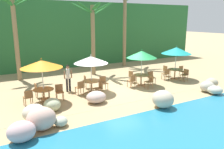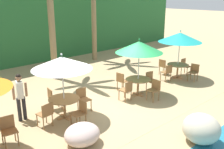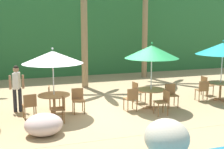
{
  "view_description": "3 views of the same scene",
  "coord_description": "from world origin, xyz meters",
  "px_view_note": "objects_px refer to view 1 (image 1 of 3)",
  "views": [
    {
      "loc": [
        -7.6,
        -12.32,
        4.39
      ],
      "look_at": [
        -0.77,
        -0.1,
        1.01
      ],
      "focal_mm": 36.62,
      "sensor_mm": 36.0,
      "label": 1
    },
    {
      "loc": [
        -6.49,
        -7.24,
        4.26
      ],
      "look_at": [
        0.19,
        0.11,
        1.14
      ],
      "focal_mm": 41.34,
      "sensor_mm": 36.0,
      "label": 2
    },
    {
      "loc": [
        -3.34,
        -9.93,
        3.11
      ],
      "look_at": [
        0.02,
        0.12,
        1.33
      ],
      "focal_mm": 47.22,
      "sensor_mm": 36.0,
      "label": 3
    }
  ],
  "objects_px": {
    "chair_green_seaward": "(151,77)",
    "chair_teal_right": "(185,74)",
    "chair_orange_right": "(47,98)",
    "dining_table_white": "(91,83)",
    "dining_table_orange": "(44,91)",
    "chair_white_left": "(80,87)",
    "chair_green_left": "(132,80)",
    "chair_orange_left": "(28,97)",
    "chair_orange_inland": "(38,89)",
    "chair_teal_left": "(166,73)",
    "chair_teal_seaward": "(182,71)",
    "chair_teal_inland": "(166,70)",
    "chair_white_seaward": "(103,82)",
    "dining_table_green": "(141,77)",
    "chair_white_inland": "(87,81)",
    "umbrella_orange": "(42,64)",
    "waiter_in_white": "(68,76)",
    "chair_green_right": "(150,81)",
    "palm_tree_nearest": "(15,25)",
    "chair_green_inland": "(132,76)",
    "dining_table_teal": "(175,71)",
    "umbrella_green": "(142,54)",
    "chair_orange_seaward": "(59,91)",
    "umbrella_white": "(91,60)",
    "palm_tree_second": "(93,25)",
    "chair_white_right": "(99,87)",
    "umbrella_teal": "(176,50)",
    "palm_tree_third": "(125,16)"
  },
  "relations": [
    {
      "from": "chair_white_left",
      "to": "chair_green_left",
      "type": "bearing_deg",
      "value": -3.65
    },
    {
      "from": "chair_green_seaward",
      "to": "chair_teal_right",
      "type": "height_order",
      "value": "same"
    },
    {
      "from": "dining_table_white",
      "to": "palm_tree_nearest",
      "type": "relative_size",
      "value": 0.18
    },
    {
      "from": "palm_tree_nearest",
      "to": "dining_table_teal",
      "type": "bearing_deg",
      "value": -27.7
    },
    {
      "from": "chair_orange_left",
      "to": "chair_teal_left",
      "type": "bearing_deg",
      "value": 3.0
    },
    {
      "from": "chair_orange_inland",
      "to": "dining_table_white",
      "type": "relative_size",
      "value": 0.79
    },
    {
      "from": "chair_orange_right",
      "to": "dining_table_white",
      "type": "distance_m",
      "value": 3.25
    },
    {
      "from": "dining_table_orange",
      "to": "chair_orange_inland",
      "type": "relative_size",
      "value": 1.26
    },
    {
      "from": "dining_table_teal",
      "to": "chair_teal_right",
      "type": "bearing_deg",
      "value": -76.98
    },
    {
      "from": "chair_white_seaward",
      "to": "chair_orange_right",
      "type": "bearing_deg",
      "value": -161.9
    },
    {
      "from": "chair_white_inland",
      "to": "chair_green_inland",
      "type": "distance_m",
      "value": 3.35
    },
    {
      "from": "umbrella_orange",
      "to": "chair_teal_inland",
      "type": "relative_size",
      "value": 2.8
    },
    {
      "from": "chair_green_seaward",
      "to": "umbrella_orange",
      "type": "bearing_deg",
      "value": -179.53
    },
    {
      "from": "umbrella_green",
      "to": "palm_tree_nearest",
      "type": "bearing_deg",
      "value": 141.16
    },
    {
      "from": "chair_white_seaward",
      "to": "chair_green_seaward",
      "type": "xyz_separation_m",
      "value": [
        3.56,
        -0.35,
        0.0
      ]
    },
    {
      "from": "chair_orange_right",
      "to": "umbrella_white",
      "type": "relative_size",
      "value": 0.37
    },
    {
      "from": "chair_green_left",
      "to": "waiter_in_white",
      "type": "height_order",
      "value": "waiter_in_white"
    },
    {
      "from": "chair_green_left",
      "to": "chair_teal_inland",
      "type": "distance_m",
      "value": 4.23
    },
    {
      "from": "chair_teal_inland",
      "to": "palm_tree_nearest",
      "type": "distance_m",
      "value": 11.72
    },
    {
      "from": "dining_table_white",
      "to": "chair_green_right",
      "type": "relative_size",
      "value": 1.26
    },
    {
      "from": "chair_green_seaward",
      "to": "palm_tree_second",
      "type": "relative_size",
      "value": 0.15
    },
    {
      "from": "chair_teal_left",
      "to": "palm_tree_second",
      "type": "relative_size",
      "value": 0.15
    },
    {
      "from": "palm_tree_second",
      "to": "waiter_in_white",
      "type": "xyz_separation_m",
      "value": [
        -3.3,
        -3.42,
        -2.96
      ]
    },
    {
      "from": "chair_white_inland",
      "to": "waiter_in_white",
      "type": "bearing_deg",
      "value": -179.21
    },
    {
      "from": "chair_orange_right",
      "to": "chair_green_inland",
      "type": "bearing_deg",
      "value": 15.39
    },
    {
      "from": "chair_orange_right",
      "to": "dining_table_white",
      "type": "xyz_separation_m",
      "value": [
        3.01,
        1.2,
        0.1
      ]
    },
    {
      "from": "dining_table_white",
      "to": "dining_table_orange",
      "type": "bearing_deg",
      "value": -173.32
    },
    {
      "from": "chair_orange_inland",
      "to": "chair_green_left",
      "type": "bearing_deg",
      "value": -8.93
    },
    {
      "from": "umbrella_orange",
      "to": "chair_orange_seaward",
      "type": "bearing_deg",
      "value": -1.54
    },
    {
      "from": "chair_green_seaward",
      "to": "waiter_in_white",
      "type": "distance_m",
      "value": 5.74
    },
    {
      "from": "umbrella_teal",
      "to": "chair_green_left",
      "type": "bearing_deg",
      "value": -175.01
    },
    {
      "from": "chair_green_seaward",
      "to": "chair_green_inland",
      "type": "xyz_separation_m",
      "value": [
        -1.04,
        0.84,
        0.0
      ]
    },
    {
      "from": "dining_table_white",
      "to": "chair_green_left",
      "type": "distance_m",
      "value": 2.75
    },
    {
      "from": "chair_green_seaward",
      "to": "waiter_in_white",
      "type": "height_order",
      "value": "waiter_in_white"
    },
    {
      "from": "dining_table_orange",
      "to": "chair_white_seaward",
      "type": "xyz_separation_m",
      "value": [
        3.84,
        0.41,
        -0.1
      ]
    },
    {
      "from": "chair_orange_left",
      "to": "chair_white_inland",
      "type": "relative_size",
      "value": 1.0
    },
    {
      "from": "chair_teal_seaward",
      "to": "chair_teal_inland",
      "type": "bearing_deg",
      "value": 142.11
    },
    {
      "from": "chair_teal_left",
      "to": "waiter_in_white",
      "type": "bearing_deg",
      "value": 173.18
    },
    {
      "from": "chair_white_inland",
      "to": "chair_teal_inland",
      "type": "height_order",
      "value": "same"
    },
    {
      "from": "dining_table_orange",
      "to": "chair_orange_left",
      "type": "bearing_deg",
      "value": -167.0
    },
    {
      "from": "dining_table_green",
      "to": "chair_white_inland",
      "type": "bearing_deg",
      "value": 162.13
    },
    {
      "from": "chair_white_seaward",
      "to": "chair_teal_inland",
      "type": "xyz_separation_m",
      "value": [
        5.92,
        0.73,
        0.0
      ]
    },
    {
      "from": "chair_orange_seaward",
      "to": "palm_tree_nearest",
      "type": "distance_m",
      "value": 6.83
    },
    {
      "from": "umbrella_green",
      "to": "palm_tree_nearest",
      "type": "xyz_separation_m",
      "value": [
        -7.0,
        5.64,
        1.84
      ]
    },
    {
      "from": "chair_white_left",
      "to": "umbrella_white",
      "type": "bearing_deg",
      "value": 13.31
    },
    {
      "from": "umbrella_green",
      "to": "chair_teal_inland",
      "type": "height_order",
      "value": "umbrella_green"
    },
    {
      "from": "dining_table_teal",
      "to": "chair_teal_left",
      "type": "xyz_separation_m",
      "value": [
        -0.85,
        0.03,
        -0.1
      ]
    },
    {
      "from": "chair_green_left",
      "to": "palm_tree_third",
      "type": "relative_size",
      "value": 0.12
    },
    {
      "from": "umbrella_teal",
      "to": "palm_tree_third",
      "type": "relative_size",
      "value": 0.36
    },
    {
      "from": "dining_table_white",
      "to": "chair_white_right",
      "type": "bearing_deg",
      "value": -84.41
    }
  ]
}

